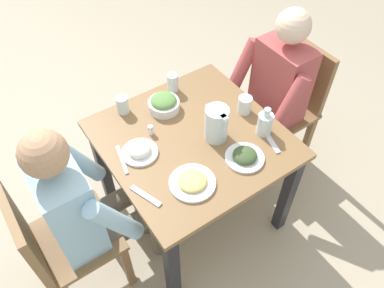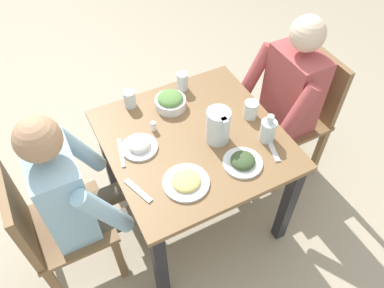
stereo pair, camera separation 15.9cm
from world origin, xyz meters
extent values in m
plane|color=tan|center=(0.00, 0.00, 0.00)|extent=(8.00, 8.00, 0.00)
cube|color=olive|center=(0.00, 0.00, 0.69)|extent=(0.88, 0.88, 0.03)
cube|color=#232328|center=(-0.39, -0.39, 0.34)|extent=(0.06, 0.06, 0.68)
cube|color=#232328|center=(0.39, -0.39, 0.34)|extent=(0.06, 0.06, 0.68)
cube|color=#232328|center=(-0.39, 0.39, 0.34)|extent=(0.06, 0.06, 0.68)
cube|color=#232328|center=(0.39, 0.39, 0.34)|extent=(0.06, 0.06, 0.68)
cube|color=olive|center=(-0.09, -0.89, 0.21)|extent=(0.04, 0.04, 0.43)
cube|color=olive|center=(0.25, -0.89, 0.21)|extent=(0.04, 0.04, 0.43)
cube|color=olive|center=(-0.09, -0.55, 0.21)|extent=(0.04, 0.04, 0.43)
cube|color=olive|center=(0.25, -0.55, 0.21)|extent=(0.04, 0.04, 0.43)
cube|color=olive|center=(0.08, -0.72, 0.44)|extent=(0.40, 0.40, 0.03)
cube|color=olive|center=(0.08, -0.90, 0.66)|extent=(0.38, 0.04, 0.42)
cube|color=olive|center=(0.15, 0.89, 0.21)|extent=(0.04, 0.04, 0.43)
cube|color=olive|center=(-0.19, 0.89, 0.21)|extent=(0.04, 0.04, 0.43)
cube|color=olive|center=(0.15, 0.55, 0.21)|extent=(0.04, 0.04, 0.43)
cube|color=olive|center=(-0.19, 0.55, 0.21)|extent=(0.04, 0.04, 0.43)
cube|color=olive|center=(-0.02, 0.72, 0.44)|extent=(0.40, 0.40, 0.03)
cube|color=olive|center=(-0.02, 0.90, 0.66)|extent=(0.38, 0.04, 0.42)
cube|color=#B24C4C|center=(0.08, -0.69, 0.70)|extent=(0.32, 0.20, 0.50)
sphere|color=beige|center=(0.08, -0.69, 1.07)|extent=(0.19, 0.19, 0.19)
cylinder|color=#665B4C|center=(-0.01, -0.50, 0.42)|extent=(0.11, 0.38, 0.11)
cylinder|color=#665B4C|center=(-0.01, -0.31, 0.23)|extent=(0.10, 0.10, 0.45)
cylinder|color=#B24C4C|center=(-0.12, -0.55, 0.73)|extent=(0.08, 0.23, 0.37)
cylinder|color=#665B4C|center=(0.16, -0.50, 0.42)|extent=(0.11, 0.38, 0.11)
cylinder|color=#665B4C|center=(0.16, -0.31, 0.23)|extent=(0.10, 0.10, 0.45)
cylinder|color=#B24C4C|center=(0.28, -0.55, 0.73)|extent=(0.08, 0.23, 0.37)
cube|color=#9EC6E0|center=(-0.02, 0.69, 0.70)|extent=(0.32, 0.20, 0.50)
sphere|color=tan|center=(-0.02, 0.69, 1.07)|extent=(0.19, 0.19, 0.19)
cylinder|color=#665B4C|center=(0.06, 0.50, 0.42)|extent=(0.11, 0.38, 0.11)
cylinder|color=#665B4C|center=(0.06, 0.31, 0.23)|extent=(0.10, 0.10, 0.45)
cylinder|color=#9EC6E0|center=(0.18, 0.55, 0.73)|extent=(0.08, 0.23, 0.37)
cylinder|color=#665B4C|center=(-0.11, 0.50, 0.42)|extent=(0.11, 0.38, 0.11)
cylinder|color=#665B4C|center=(-0.11, 0.31, 0.23)|extent=(0.10, 0.10, 0.45)
cylinder|color=#9EC6E0|center=(-0.22, 0.55, 0.73)|extent=(0.08, 0.23, 0.37)
cylinder|color=silver|center=(-0.06, -0.10, 0.80)|extent=(0.12, 0.12, 0.19)
cube|color=silver|center=(0.01, -0.10, 0.81)|extent=(0.02, 0.02, 0.11)
cube|color=silver|center=(-0.12, -0.10, 0.89)|extent=(0.04, 0.03, 0.02)
cylinder|color=white|center=(0.26, 0.01, 0.74)|extent=(0.17, 0.17, 0.05)
ellipsoid|color=#608E47|center=(0.26, 0.01, 0.77)|extent=(0.14, 0.14, 0.06)
cylinder|color=white|center=(-0.26, -0.13, 0.72)|extent=(0.19, 0.19, 0.01)
ellipsoid|color=#3D512D|center=(-0.26, -0.13, 0.74)|extent=(0.12, 0.12, 0.05)
cylinder|color=white|center=(0.06, 0.27, 0.72)|extent=(0.18, 0.18, 0.01)
ellipsoid|color=white|center=(0.06, 0.27, 0.74)|extent=(0.11, 0.11, 0.06)
cylinder|color=white|center=(-0.24, 0.16, 0.72)|extent=(0.22, 0.22, 0.01)
ellipsoid|color=#E0C670|center=(-0.24, 0.16, 0.73)|extent=(0.14, 0.14, 0.04)
cylinder|color=silver|center=(0.00, -0.34, 0.76)|extent=(0.08, 0.08, 0.10)
cylinder|color=silver|center=(0.37, -0.12, 0.76)|extent=(0.06, 0.06, 0.11)
cylinder|color=silver|center=(0.37, 0.20, 0.76)|extent=(0.07, 0.07, 0.10)
cylinder|color=silver|center=(-0.18, -0.32, 0.77)|extent=(0.08, 0.08, 0.12)
cylinder|color=#993333|center=(-0.18, -0.32, 0.75)|extent=(0.07, 0.07, 0.07)
cylinder|color=silver|center=(-0.18, -0.32, 0.85)|extent=(0.03, 0.03, 0.04)
cylinder|color=white|center=(0.14, 0.16, 0.73)|extent=(0.03, 0.03, 0.04)
cylinder|color=#B2B2B7|center=(0.14, 0.16, 0.76)|extent=(0.03, 0.03, 0.01)
cube|color=silver|center=(-0.18, 0.38, 0.71)|extent=(0.17, 0.08, 0.01)
cube|color=silver|center=(0.07, 0.37, 0.71)|extent=(0.18, 0.06, 0.01)
cube|color=silver|center=(-0.25, -0.31, 0.71)|extent=(0.17, 0.07, 0.01)
camera|label=1|loc=(-1.09, 0.75, 2.17)|focal=35.97mm
camera|label=2|loc=(-1.17, 0.61, 2.17)|focal=35.97mm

